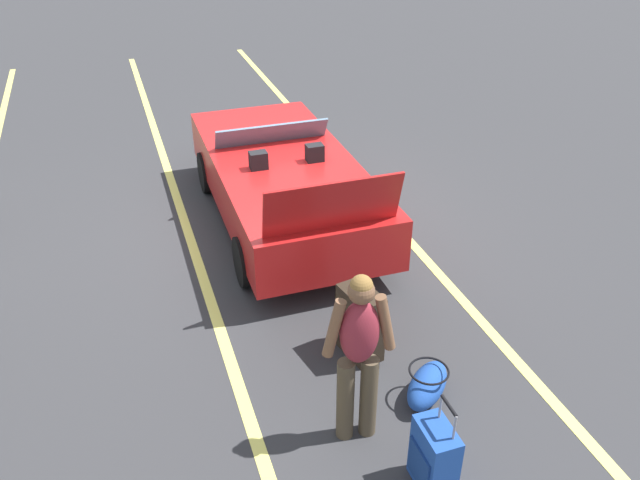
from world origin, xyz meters
name	(u,v)px	position (x,y,z in m)	size (l,w,h in m)	color
ground_plane	(285,221)	(0.00, 0.00, 0.00)	(80.00, 80.00, 0.00)	#333335
lot_line_near	(378,206)	(0.00, -1.39, 0.00)	(18.00, 0.12, 0.01)	#EAE066
lot_line_mid	(190,237)	(0.00, 1.31, 0.00)	(18.00, 0.12, 0.01)	#EAE066
convertible_car	(280,176)	(0.20, 0.00, 0.59)	(4.15, 1.86, 1.53)	red
suitcase_large_black	(360,323)	(-2.83, 0.04, 0.37)	(0.53, 0.38, 0.74)	#2D2319
suitcase_medium_bright	(434,458)	(-4.49, 0.09, 0.31)	(0.40, 0.26, 0.86)	#1E479E
duffel_bag	(427,385)	(-3.62, -0.31, 0.16)	(0.65, 0.68, 0.34)	#1E479E
traveler_person	(359,351)	(-3.80, 0.46, 0.93)	(0.27, 0.61, 1.65)	#4C3F2D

